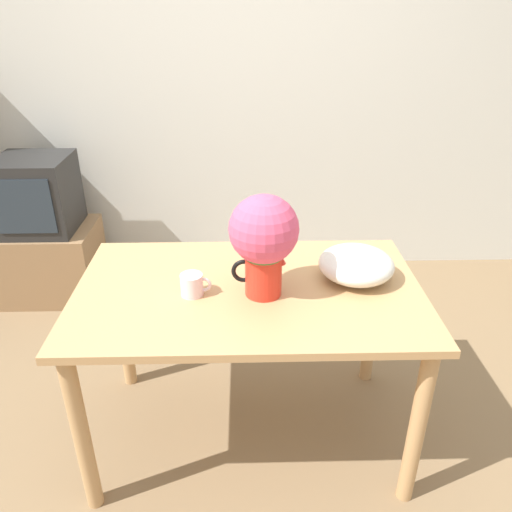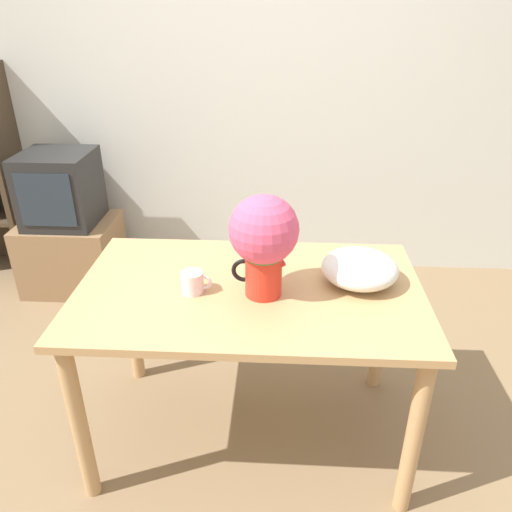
{
  "view_description": "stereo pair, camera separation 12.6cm",
  "coord_description": "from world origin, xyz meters",
  "px_view_note": "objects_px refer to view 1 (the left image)",
  "views": [
    {
      "loc": [
        0.07,
        -1.42,
        1.71
      ],
      "look_at": [
        0.1,
        0.15,
        0.9
      ],
      "focal_mm": 35.0,
      "sensor_mm": 36.0,
      "label": 1
    },
    {
      "loc": [
        0.19,
        -1.41,
        1.71
      ],
      "look_at": [
        0.1,
        0.15,
        0.9
      ],
      "focal_mm": 35.0,
      "sensor_mm": 36.0,
      "label": 2
    }
  ],
  "objects_px": {
    "flower_vase": "(264,238)",
    "white_bowl": "(356,264)",
    "coffee_mug": "(193,285)",
    "tv_set": "(37,194)"
  },
  "relations": [
    {
      "from": "flower_vase",
      "to": "white_bowl",
      "type": "distance_m",
      "value": 0.41
    },
    {
      "from": "flower_vase",
      "to": "coffee_mug",
      "type": "bearing_deg",
      "value": -179.39
    },
    {
      "from": "tv_set",
      "to": "flower_vase",
      "type": "bearing_deg",
      "value": -43.97
    },
    {
      "from": "flower_vase",
      "to": "tv_set",
      "type": "height_order",
      "value": "flower_vase"
    },
    {
      "from": "coffee_mug",
      "to": "tv_set",
      "type": "xyz_separation_m",
      "value": [
        -1.04,
        1.25,
        -0.1
      ]
    },
    {
      "from": "coffee_mug",
      "to": "white_bowl",
      "type": "height_order",
      "value": "white_bowl"
    },
    {
      "from": "flower_vase",
      "to": "white_bowl",
      "type": "relative_size",
      "value": 1.32
    },
    {
      "from": "flower_vase",
      "to": "white_bowl",
      "type": "bearing_deg",
      "value": 15.74
    },
    {
      "from": "white_bowl",
      "to": "flower_vase",
      "type": "bearing_deg",
      "value": -164.26
    },
    {
      "from": "flower_vase",
      "to": "tv_set",
      "type": "relative_size",
      "value": 0.87
    }
  ]
}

